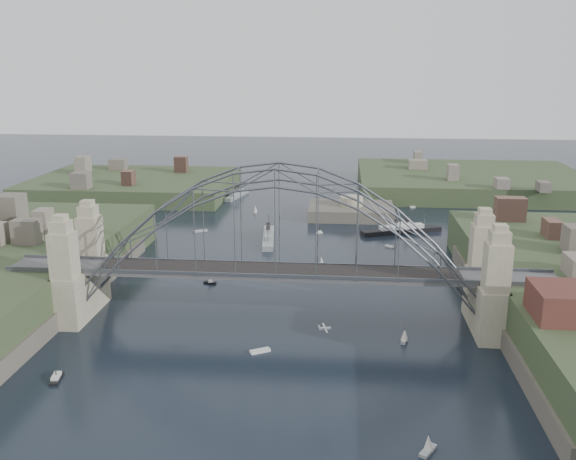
# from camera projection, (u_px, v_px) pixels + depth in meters

# --- Properties ---
(ground) EXTENTS (500.00, 500.00, 0.00)m
(ground) POSITION_uv_depth(u_px,v_px,m) (278.00, 321.00, 97.73)
(ground) COLOR black
(ground) RESTS_ON ground
(bridge) EXTENTS (84.00, 13.80, 24.60)m
(bridge) POSITION_uv_depth(u_px,v_px,m) (277.00, 246.00, 94.53)
(bridge) COLOR #525254
(bridge) RESTS_ON ground
(headland_nw) EXTENTS (60.00, 45.00, 9.00)m
(headland_nw) POSITION_uv_depth(u_px,v_px,m) (135.00, 191.00, 193.76)
(headland_nw) COLOR #344426
(headland_nw) RESTS_ON ground
(headland_ne) EXTENTS (70.00, 55.00, 9.50)m
(headland_ne) POSITION_uv_depth(u_px,v_px,m) (470.00, 187.00, 198.97)
(headland_ne) COLOR #344426
(headland_ne) RESTS_ON ground
(fort_island) EXTENTS (22.00, 16.00, 9.40)m
(fort_island) POSITION_uv_depth(u_px,v_px,m) (351.00, 218.00, 164.10)
(fort_island) COLOR #514C42
(fort_island) RESTS_ON ground
(naval_cruiser_near) EXTENTS (4.16, 17.85, 5.31)m
(naval_cruiser_near) POSITION_uv_depth(u_px,v_px,m) (268.00, 237.00, 141.83)
(naval_cruiser_near) COLOR #979D9F
(naval_cruiser_near) RESTS_ON ground
(naval_cruiser_far) EXTENTS (5.17, 14.63, 4.91)m
(naval_cruiser_far) POSITION_uv_depth(u_px,v_px,m) (237.00, 195.00, 187.50)
(naval_cruiser_far) COLOR #979D9F
(naval_cruiser_far) RESTS_ON ground
(ocean_liner) EXTENTS (19.55, 9.60, 4.88)m
(ocean_liner) POSITION_uv_depth(u_px,v_px,m) (401.00, 230.00, 148.04)
(ocean_liner) COLOR black
(ocean_liner) RESTS_ON ground
(aeroplane) EXTENTS (1.57, 2.82, 0.41)m
(aeroplane) POSITION_uv_depth(u_px,v_px,m) (324.00, 328.00, 75.61)
(aeroplane) COLOR #A4A7AB
(small_boat_a) EXTENTS (2.39, 1.29, 2.38)m
(small_boat_a) POSITION_uv_depth(u_px,v_px,m) (210.00, 279.00, 114.12)
(small_boat_a) COLOR silver
(small_boat_a) RESTS_ON ground
(small_boat_b) EXTENTS (1.24, 1.82, 2.38)m
(small_boat_b) POSITION_uv_depth(u_px,v_px,m) (321.00, 262.00, 123.43)
(small_boat_b) COLOR silver
(small_boat_b) RESTS_ON ground
(small_boat_c) EXTENTS (2.99, 2.22, 0.45)m
(small_boat_c) POSITION_uv_depth(u_px,v_px,m) (260.00, 351.00, 87.23)
(small_boat_c) COLOR silver
(small_boat_c) RESTS_ON ground
(small_boat_d) EXTENTS (2.03, 1.66, 0.45)m
(small_boat_d) POSITION_uv_depth(u_px,v_px,m) (389.00, 247.00, 136.76)
(small_boat_d) COLOR silver
(small_boat_d) RESTS_ON ground
(small_boat_e) EXTENTS (3.46, 2.59, 0.45)m
(small_boat_e) POSITION_uv_depth(u_px,v_px,m) (200.00, 231.00, 149.39)
(small_boat_e) COLOR silver
(small_boat_e) RESTS_ON ground
(small_boat_f) EXTENTS (1.55, 0.86, 1.43)m
(small_boat_f) POSITION_uv_depth(u_px,v_px,m) (320.00, 232.00, 147.71)
(small_boat_f) COLOR silver
(small_boat_f) RESTS_ON ground
(small_boat_g) EXTENTS (2.16, 2.71, 2.38)m
(small_boat_g) POSITION_uv_depth(u_px,v_px,m) (428.00, 445.00, 64.62)
(small_boat_g) COLOR silver
(small_boat_g) RESTS_ON ground
(small_boat_h) EXTENTS (1.21, 1.79, 2.38)m
(small_boat_h) POSITION_uv_depth(u_px,v_px,m) (255.00, 209.00, 167.70)
(small_boat_h) COLOR silver
(small_boat_h) RESTS_ON ground
(small_boat_i) EXTENTS (2.78, 2.12, 2.38)m
(small_boat_i) POSITION_uv_depth(u_px,v_px,m) (492.00, 298.00, 105.23)
(small_boat_i) COLOR silver
(small_boat_i) RESTS_ON ground
(small_boat_j) EXTENTS (1.68, 3.46, 1.43)m
(small_boat_j) POSITION_uv_depth(u_px,v_px,m) (56.00, 378.00, 79.55)
(small_boat_j) COLOR silver
(small_boat_j) RESTS_ON ground
(small_boat_k) EXTENTS (1.70, 2.12, 0.45)m
(small_boat_k) POSITION_uv_depth(u_px,v_px,m) (332.00, 189.00, 199.75)
(small_boat_k) COLOR silver
(small_boat_k) RESTS_ON ground
(small_boat_l) EXTENTS (2.84, 1.93, 1.43)m
(small_boat_l) POSITION_uv_depth(u_px,v_px,m) (134.00, 251.00, 133.46)
(small_boat_l) COLOR silver
(small_boat_l) RESTS_ON ground
(small_boat_m) EXTENTS (1.29, 2.26, 2.38)m
(small_boat_m) POSITION_uv_depth(u_px,v_px,m) (405.00, 336.00, 90.22)
(small_boat_m) COLOR silver
(small_boat_m) RESTS_ON ground
(small_boat_n) EXTENTS (2.66, 1.98, 0.45)m
(small_boat_n) POSITION_uv_depth(u_px,v_px,m) (414.00, 207.00, 174.67)
(small_boat_n) COLOR silver
(small_boat_n) RESTS_ON ground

